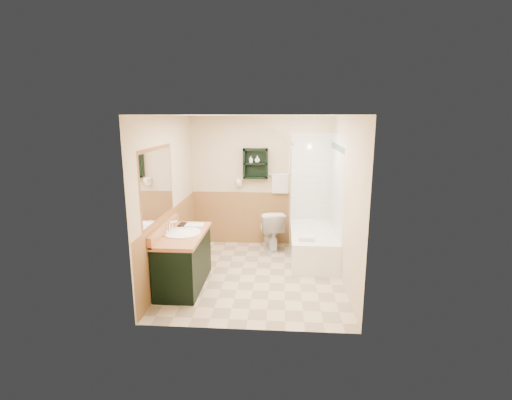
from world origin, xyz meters
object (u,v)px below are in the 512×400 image
object	(u,v)px
toilet	(270,230)
bathtub	(313,245)
soap_bottle_b	(257,160)
soap_bottle_a	(251,161)
hair_dryer	(239,182)
vanity_book	(179,218)
vanity	(184,260)
wall_shelf	(255,164)

from	to	relation	value
toilet	bathtub	bearing A→B (deg)	135.72
soap_bottle_b	soap_bottle_a	bearing A→B (deg)	180.00
hair_dryer	vanity_book	distance (m)	1.66
hair_dryer	toilet	size ratio (longest dim) A/B	0.32
vanity	soap_bottle_b	xyz separation A→B (m)	(0.93, 1.82, 1.22)
hair_dryer	vanity	bearing A→B (deg)	-107.80
vanity	soap_bottle_a	size ratio (longest dim) A/B	9.93
hair_dryer	vanity_book	world-z (taller)	hair_dryer
wall_shelf	soap_bottle_a	distance (m)	0.10
wall_shelf	vanity	xyz separation A→B (m)	(-0.89, -1.83, -1.16)
bathtub	toilet	world-z (taller)	toilet
vanity	toilet	bearing A→B (deg)	53.78
bathtub	vanity_book	size ratio (longest dim) A/B	7.38
toilet	vanity	bearing A→B (deg)	41.20
bathtub	toilet	size ratio (longest dim) A/B	2.02
toilet	wall_shelf	bearing A→B (deg)	-49.09
wall_shelf	vanity	distance (m)	2.34
wall_shelf	toilet	world-z (taller)	wall_shelf
bathtub	soap_bottle_a	distance (m)	1.87
toilet	soap_bottle_a	distance (m)	1.30
vanity	bathtub	bearing A→B (deg)	31.14
toilet	vanity_book	size ratio (longest dim) A/B	3.65
vanity	soap_bottle_a	bearing A→B (deg)	66.06
vanity_book	soap_bottle_b	world-z (taller)	soap_bottle_b
vanity	toilet	world-z (taller)	vanity
vanity_book	soap_bottle_b	xyz separation A→B (m)	(1.09, 1.41, 0.73)
wall_shelf	soap_bottle_a	world-z (taller)	wall_shelf
hair_dryer	soap_bottle_b	xyz separation A→B (m)	(0.33, -0.03, 0.41)
wall_shelf	vanity_book	xyz separation A→B (m)	(-1.06, -1.42, -0.67)
wall_shelf	soap_bottle_a	size ratio (longest dim) A/B	4.44
soap_bottle_b	wall_shelf	bearing A→B (deg)	171.56
bathtub	toilet	distance (m)	0.87
wall_shelf	soap_bottle_b	xyz separation A→B (m)	(0.03, -0.01, 0.06)
vanity_book	soap_bottle_b	bearing A→B (deg)	52.40
wall_shelf	bathtub	xyz separation A→B (m)	(1.03, -0.67, -1.30)
hair_dryer	vanity	world-z (taller)	hair_dryer
wall_shelf	soap_bottle_b	distance (m)	0.07
wall_shelf	hair_dryer	world-z (taller)	wall_shelf
vanity_book	soap_bottle_b	size ratio (longest dim) A/B	1.61
soap_bottle_a	soap_bottle_b	bearing A→B (deg)	0.00
wall_shelf	vanity_book	size ratio (longest dim) A/B	2.71
vanity	bathtub	world-z (taller)	vanity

